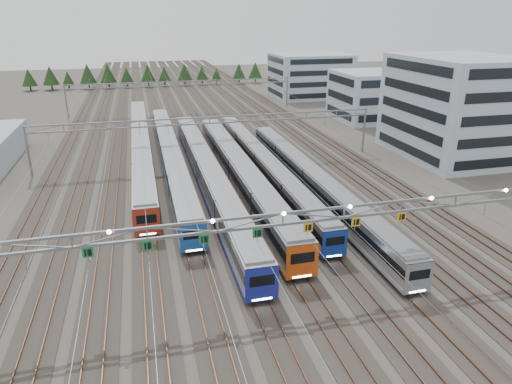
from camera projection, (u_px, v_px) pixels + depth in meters
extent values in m
plane|color=#47423A|center=(281.00, 293.00, 41.06)|extent=(400.00, 400.00, 0.00)
cube|color=#2D2823|center=(178.00, 102.00, 131.38)|extent=(54.00, 260.00, 0.08)
cube|color=brown|center=(85.00, 106.00, 125.46)|extent=(0.08, 260.00, 0.16)
cube|color=brown|center=(263.00, 98.00, 137.22)|extent=(0.08, 260.00, 0.16)
cube|color=brown|center=(176.00, 102.00, 131.17)|extent=(0.08, 260.00, 0.16)
cube|color=brown|center=(181.00, 101.00, 131.50)|extent=(0.08, 260.00, 0.16)
cube|color=black|center=(142.00, 154.00, 80.76)|extent=(2.45, 65.86, 0.37)
cube|color=#A4A7AC|center=(141.00, 144.00, 80.11)|extent=(2.88, 67.20, 3.24)
cube|color=black|center=(141.00, 142.00, 79.97)|extent=(2.94, 66.87, 0.98)
cube|color=maroon|center=(142.00, 151.00, 80.60)|extent=(2.93, 66.87, 0.36)
cube|color=slate|center=(140.00, 134.00, 79.48)|extent=(2.59, 65.86, 0.26)
cube|color=maroon|center=(147.00, 222.00, 49.80)|extent=(2.90, 0.12, 3.24)
cube|color=black|center=(146.00, 219.00, 49.63)|extent=(2.16, 0.10, 0.98)
cube|color=white|center=(148.00, 234.00, 50.26)|extent=(1.73, 0.06, 0.15)
cube|color=black|center=(171.00, 165.00, 74.51)|extent=(2.39, 59.76, 0.36)
cube|color=#A4A7AC|center=(170.00, 155.00, 73.88)|extent=(2.81, 60.98, 3.16)
cube|color=black|center=(170.00, 153.00, 73.74)|extent=(2.87, 60.68, 0.95)
cube|color=#1B50A5|center=(171.00, 163.00, 74.36)|extent=(2.86, 60.68, 0.35)
cube|color=slate|center=(170.00, 145.00, 73.27)|extent=(2.53, 59.76, 0.25)
cube|color=#1B50A5|center=(194.00, 238.00, 46.38)|extent=(2.83, 0.12, 3.16)
cube|color=black|center=(193.00, 235.00, 46.21)|extent=(2.11, 0.10, 0.95)
cube|color=white|center=(194.00, 250.00, 46.82)|extent=(1.69, 0.06, 0.15)
cube|color=black|center=(208.00, 183.00, 66.65)|extent=(2.46, 60.29, 0.37)
cube|color=#A4A7AC|center=(207.00, 171.00, 66.00)|extent=(2.90, 61.52, 3.26)
cube|color=black|center=(207.00, 169.00, 65.85)|extent=(2.96, 61.22, 0.98)
cube|color=navy|center=(207.00, 180.00, 66.49)|extent=(2.95, 61.22, 0.36)
cube|color=slate|center=(207.00, 160.00, 65.37)|extent=(2.61, 60.29, 0.26)
cube|color=navy|center=(262.00, 284.00, 38.25)|extent=(2.92, 0.12, 3.26)
cube|color=black|center=(262.00, 281.00, 38.08)|extent=(2.17, 0.10, 0.98)
cube|color=white|center=(262.00, 299.00, 38.71)|extent=(1.74, 0.06, 0.16)
cube|color=black|center=(239.00, 183.00, 66.61)|extent=(2.61, 52.98, 0.39)
cube|color=#A4A7AC|center=(239.00, 171.00, 65.92)|extent=(3.07, 54.06, 3.45)
cube|color=black|center=(239.00, 168.00, 65.77)|extent=(3.13, 53.79, 1.04)
cube|color=#CE4B12|center=(239.00, 180.00, 66.45)|extent=(3.12, 53.79, 0.38)
cube|color=slate|center=(239.00, 159.00, 65.26)|extent=(2.76, 52.98, 0.27)
cube|color=#CE4B12|center=(302.00, 262.00, 41.55)|extent=(3.09, 0.12, 3.45)
cube|color=black|center=(303.00, 258.00, 41.37)|extent=(2.30, 0.10, 1.04)
cube|color=white|center=(302.00, 276.00, 42.04)|extent=(1.84, 0.06, 0.16)
cube|color=black|center=(263.00, 173.00, 70.83)|extent=(2.25, 54.02, 0.34)
cube|color=#A4A7AC|center=(263.00, 163.00, 70.23)|extent=(2.64, 55.13, 2.97)
cube|color=black|center=(263.00, 161.00, 70.10)|extent=(2.70, 54.85, 0.90)
cube|color=#16369A|center=(263.00, 171.00, 70.68)|extent=(2.69, 54.85, 0.33)
cube|color=slate|center=(263.00, 153.00, 69.66)|extent=(2.38, 54.02, 0.24)
cube|color=#16369A|center=(335.00, 244.00, 45.38)|extent=(2.66, 0.12, 2.97)
cube|color=black|center=(335.00, 241.00, 45.22)|extent=(1.98, 0.10, 0.90)
cube|color=white|center=(334.00, 256.00, 45.79)|extent=(1.59, 0.06, 0.14)
cube|color=black|center=(311.00, 191.00, 63.54)|extent=(2.27, 51.03, 0.34)
cube|color=#A4A7AC|center=(312.00, 180.00, 62.94)|extent=(2.68, 52.07, 3.01)
cube|color=black|center=(312.00, 178.00, 62.80)|extent=(2.74, 51.81, 0.91)
cube|color=gray|center=(311.00, 189.00, 63.39)|extent=(2.73, 51.81, 0.33)
cube|color=slate|center=(312.00, 169.00, 62.36)|extent=(2.41, 51.03, 0.24)
cube|color=gray|center=(419.00, 278.00, 39.46)|extent=(2.70, 0.12, 3.01)
cube|color=black|center=(420.00, 275.00, 39.30)|extent=(2.01, 0.10, 0.91)
cube|color=white|center=(417.00, 291.00, 39.88)|extent=(1.61, 0.06, 0.14)
cube|color=gray|center=(283.00, 213.00, 38.24)|extent=(56.00, 0.22, 0.22)
cube|color=gray|center=(283.00, 224.00, 38.61)|extent=(56.00, 0.22, 0.22)
cube|color=#177539|center=(88.00, 252.00, 35.04)|extent=(0.85, 0.06, 0.85)
cube|color=#177539|center=(148.00, 246.00, 36.08)|extent=(0.85, 0.06, 0.85)
cube|color=#177539|center=(204.00, 239.00, 37.12)|extent=(0.85, 0.06, 0.85)
cube|color=#177539|center=(257.00, 233.00, 38.16)|extent=(0.85, 0.06, 0.85)
cube|color=gold|center=(308.00, 227.00, 39.20)|extent=(0.85, 0.06, 0.85)
cube|color=gold|center=(356.00, 222.00, 40.24)|extent=(0.85, 0.06, 0.85)
cube|color=gold|center=(402.00, 217.00, 41.27)|extent=(0.85, 0.06, 0.85)
cylinder|color=gray|center=(28.00, 152.00, 69.29)|extent=(0.36, 0.36, 8.00)
cylinder|color=gray|center=(364.00, 130.00, 82.21)|extent=(0.36, 0.36, 8.00)
cube|color=gray|center=(209.00, 117.00, 74.38)|extent=(56.00, 0.22, 0.22)
cube|color=gray|center=(210.00, 123.00, 74.74)|extent=(56.00, 0.22, 0.22)
cylinder|color=gray|center=(66.00, 101.00, 109.94)|extent=(0.36, 0.36, 8.00)
cylinder|color=gray|center=(287.00, 92.00, 122.86)|extent=(0.36, 0.36, 8.00)
cube|color=gray|center=(182.00, 81.00, 115.03)|extent=(56.00, 0.22, 0.22)
cube|color=gray|center=(182.00, 85.00, 115.39)|extent=(56.00, 0.22, 0.22)
cube|color=#ACC2CD|center=(458.00, 107.00, 78.58)|extent=(18.00, 22.00, 17.03)
cube|color=#ACC2CD|center=(367.00, 96.00, 107.48)|extent=(14.00, 16.00, 11.17)
cube|color=#ACC2CD|center=(310.00, 76.00, 138.08)|extent=(22.00, 18.00, 12.64)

